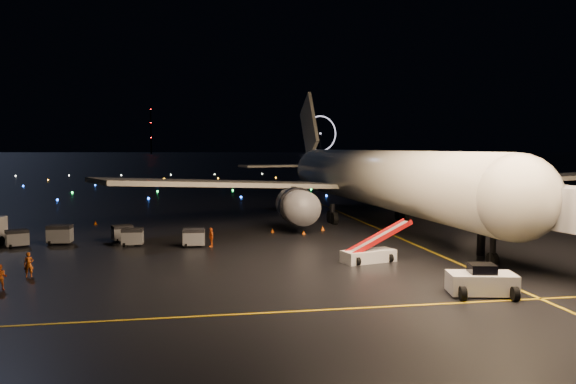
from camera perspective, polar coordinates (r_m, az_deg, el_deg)
The scene contains 21 objects.
ground at distance 340.75m, azimuth -8.44°, elevation 2.98°, with size 2000.00×2000.00×0.00m, color black.
lane_centre at distance 60.09m, azimuth 10.72°, elevation -4.37°, with size 0.25×80.00×0.02m, color gold.
lane_cross at distance 32.14m, azimuth -2.33°, elevation -12.17°, with size 60.00×0.25×0.02m, color gold.
airliner at distance 71.02m, azimuth 7.70°, elevation 4.50°, with size 65.13×61.87×18.45m, color silver, non-canonical shape.
pushback_tug at distance 37.74m, azimuth 19.08°, elevation -8.37°, with size 4.10×2.15×1.95m, color silver.
belt_loader at distance 45.92m, azimuth 8.19°, elevation -5.14°, with size 6.41×1.75×3.11m, color silver, non-canonical shape.
crew_a at distance 44.47m, azimuth -24.84°, elevation -6.71°, with size 0.65×0.43×1.79m, color orange.
crew_b at distance 41.26m, azimuth -27.18°, elevation -7.71°, with size 0.83×0.64×1.70m, color orange.
crew_c at distance 52.83m, azimuth -7.82°, elevation -4.58°, with size 1.05×0.44×1.80m, color orange.
safety_cone_0 at distance 59.88m, azimuth 1.60°, elevation -4.11°, with size 0.39×0.39×0.45m, color #FF620C.
safety_cone_1 at distance 62.81m, azimuth 3.54°, elevation -3.69°, with size 0.43×0.43×0.49m, color #FF620C.
safety_cone_2 at distance 61.20m, azimuth -1.58°, elevation -3.92°, with size 0.39×0.39×0.44m, color #FF620C.
safety_cone_3 at distance 71.00m, azimuth -18.99°, elevation -2.95°, with size 0.48×0.48×0.54m, color #FF620C.
ferris_wheel at distance 781.48m, azimuth 3.31°, elevation 5.80°, with size 50.00×4.00×52.00m, color black, non-canonical shape.
radio_mast at distance 782.50m, azimuth -13.76°, elevation 6.12°, with size 1.80×1.80×64.00m, color black.
taxiway_lights at distance 147.07m, azimuth -6.40°, elevation 1.01°, with size 164.00×92.00×0.36m, color black, non-canonical shape.
baggage_cart_0 at distance 53.12m, azimuth -9.53°, elevation -4.61°, with size 1.99×1.39×1.69m, color gray.
baggage_cart_1 at distance 54.88m, azimuth -15.52°, elevation -4.45°, with size 1.93×1.35×1.64m, color gray.
baggage_cart_2 at distance 57.94m, azimuth -22.16°, elevation -4.05°, with size 2.16×1.51×1.84m, color gray.
baggage_cart_3 at distance 57.73m, azimuth -16.49°, elevation -4.05°, with size 1.88×1.31×1.60m, color gray.
baggage_cart_4 at distance 57.99m, azimuth -25.81°, elevation -4.27°, with size 1.90×1.33×1.61m, color gray.
Camera 1 is at (-9.06, -40.51, 9.28)m, focal length 35.00 mm.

